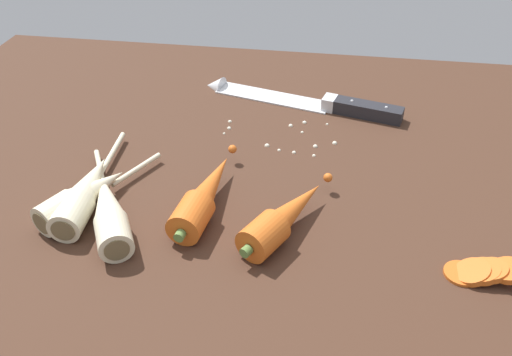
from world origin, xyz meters
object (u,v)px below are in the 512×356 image
at_px(parsnip_front, 109,211).
at_px(parsnip_mid_right, 84,196).
at_px(parsnip_mid_left, 86,192).
at_px(whole_carrot, 205,195).
at_px(carrot_slice_stack, 483,271).
at_px(chefs_knife, 296,99).
at_px(whole_carrot_second, 284,217).

distance_m(parsnip_front, parsnip_mid_right, 0.05).
bearing_deg(parsnip_mid_left, parsnip_front, -36.58).
height_order(whole_carrot, carrot_slice_stack, whole_carrot).
distance_m(chefs_knife, whole_carrot_second, 0.33).
bearing_deg(chefs_knife, whole_carrot, -105.69).
bearing_deg(parsnip_mid_left, carrot_slice_stack, -6.68).
xyz_separation_m(parsnip_front, carrot_slice_stack, (0.43, -0.02, -0.01)).
xyz_separation_m(whole_carrot, whole_carrot_second, (0.10, -0.03, 0.00)).
bearing_deg(carrot_slice_stack, chefs_knife, 122.41).
height_order(parsnip_front, carrot_slice_stack, parsnip_front).
bearing_deg(parsnip_mid_right, carrot_slice_stack, -5.55).
height_order(chefs_knife, parsnip_mid_right, parsnip_mid_right).
distance_m(parsnip_mid_left, carrot_slice_stack, 0.48).
bearing_deg(parsnip_mid_right, parsnip_mid_left, 103.07).
height_order(chefs_knife, whole_carrot, whole_carrot).
distance_m(chefs_knife, parsnip_mid_left, 0.40).
relative_size(chefs_knife, parsnip_mid_right, 1.84).
xyz_separation_m(parsnip_front, parsnip_mid_left, (-0.04, 0.03, -0.00)).
relative_size(whole_carrot_second, parsnip_mid_right, 0.89).
relative_size(whole_carrot_second, carrot_slice_stack, 1.99).
relative_size(parsnip_mid_right, carrot_slice_stack, 2.22).
height_order(parsnip_mid_left, parsnip_mid_right, same).
bearing_deg(chefs_knife, whole_carrot_second, -87.07).
bearing_deg(whole_carrot_second, parsnip_front, -174.94).
distance_m(whole_carrot_second, carrot_slice_stack, 0.23).
height_order(whole_carrot_second, carrot_slice_stack, whole_carrot_second).
height_order(whole_carrot, parsnip_mid_left, whole_carrot).
bearing_deg(whole_carrot, whole_carrot_second, -15.30).
height_order(chefs_knife, whole_carrot_second, whole_carrot_second).
relative_size(parsnip_mid_left, parsnip_mid_right, 1.25).
bearing_deg(whole_carrot_second, parsnip_mid_left, 177.02).
bearing_deg(chefs_knife, carrot_slice_stack, -57.59).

